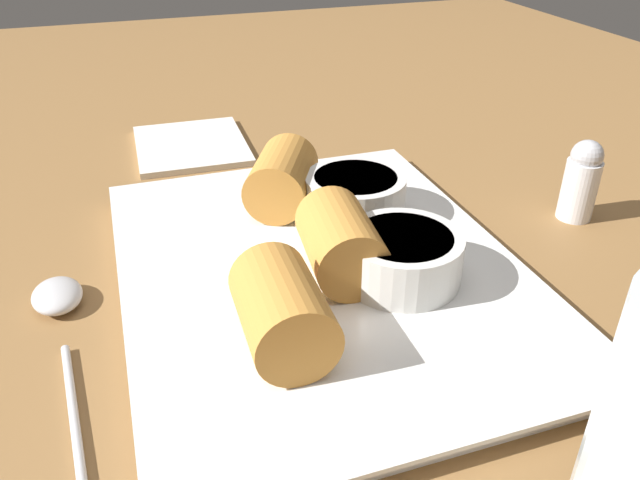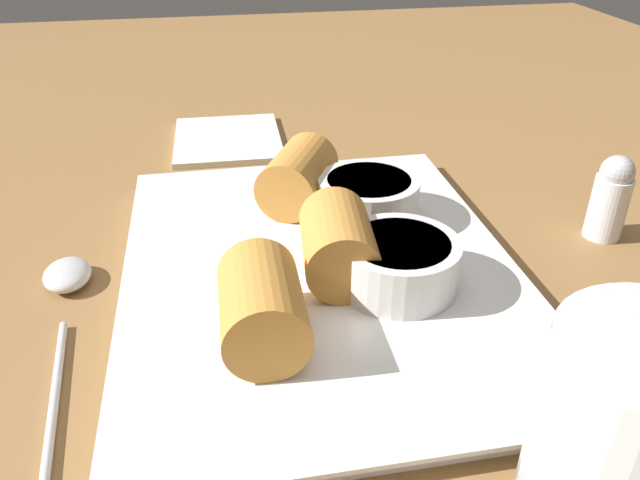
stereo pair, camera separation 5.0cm
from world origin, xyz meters
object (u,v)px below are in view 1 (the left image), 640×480
at_px(dipping_bowl_near, 402,256).
at_px(dipping_bowl_far, 355,194).
at_px(serving_plate, 320,273).
at_px(salt_shaker, 581,180).
at_px(spoon, 59,306).
at_px(napkin, 191,145).

distance_m(dipping_bowl_near, dipping_bowl_far, 0.09).
height_order(serving_plate, salt_shaker, salt_shaker).
bearing_deg(dipping_bowl_near, dipping_bowl_far, 177.85).
xyz_separation_m(serving_plate, dipping_bowl_near, (0.03, 0.04, 0.02)).
height_order(dipping_bowl_near, salt_shaker, salt_shaker).
xyz_separation_m(dipping_bowl_near, spoon, (-0.05, -0.21, -0.03)).
bearing_deg(spoon, serving_plate, 83.94).
bearing_deg(serving_plate, napkin, -169.85).
xyz_separation_m(serving_plate, spoon, (-0.02, -0.17, -0.00)).
bearing_deg(serving_plate, salt_shaker, 95.81).
height_order(dipping_bowl_near, spoon, dipping_bowl_near).
distance_m(dipping_bowl_far, spoon, 0.22).
relative_size(serving_plate, salt_shaker, 5.07).
height_order(dipping_bowl_near, dipping_bowl_far, same).
bearing_deg(spoon, dipping_bowl_far, 100.66).
bearing_deg(napkin, dipping_bowl_far, 24.47).
bearing_deg(napkin, spoon, -25.51).
xyz_separation_m(serving_plate, napkin, (-0.27, -0.05, -0.00)).
relative_size(dipping_bowl_far, salt_shaker, 1.15).
xyz_separation_m(spoon, salt_shaker, (-0.01, 0.39, 0.03)).
bearing_deg(spoon, salt_shaker, 90.74).
relative_size(dipping_bowl_near, spoon, 0.38).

